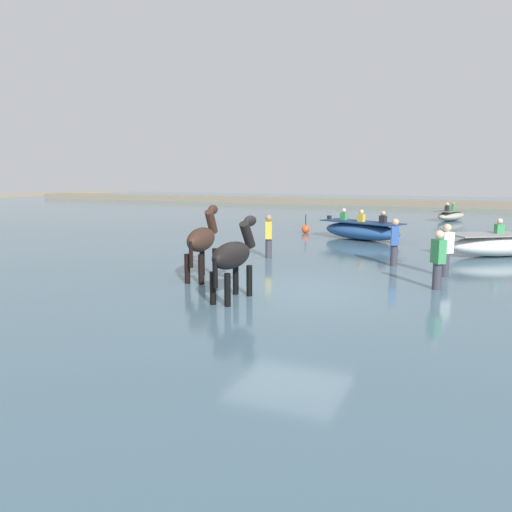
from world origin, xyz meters
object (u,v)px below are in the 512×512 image
person_spectator_far (438,264)px  person_wading_mid (446,254)px  horse_trailing_black (233,257)px  boat_near_starboard (500,245)px  boat_distant_east (451,215)px  boat_distant_west (361,230)px  horse_lead_dark_bay (202,241)px  person_onlooker_right (394,245)px  channel_buoy (306,229)px  person_wading_close (269,239)px

person_spectator_far → person_wading_mid: 1.62m
horse_trailing_black → boat_near_starboard: 10.07m
horse_trailing_black → boat_distant_east: size_ratio=0.69×
boat_distant_west → boat_distant_east: size_ratio=1.30×
horse_lead_dark_bay → person_onlooker_right: 5.59m
boat_near_starboard → person_wading_mid: bearing=-109.2°
person_spectator_far → channel_buoy: 11.31m
boat_near_starboard → horse_lead_dark_bay: bearing=-135.5°
boat_distant_east → person_wading_close: person_wading_close is taller
horse_lead_dark_bay → channel_buoy: size_ratio=2.52×
boat_near_starboard → boat_distant_east: 12.97m
boat_distant_west → horse_lead_dark_bay: bearing=-102.8°
boat_distant_west → channel_buoy: size_ratio=4.50×
horse_lead_dark_bay → channel_buoy: horse_lead_dark_bay is taller
person_spectator_far → person_wading_mid: size_ratio=1.00×
boat_distant_west → person_wading_close: bearing=-107.5°
boat_distant_west → channel_buoy: boat_distant_west is taller
horse_trailing_black → person_spectator_far: horse_trailing_black is taller
person_spectator_far → person_wading_mid: same height
channel_buoy → person_onlooker_right: bearing=-55.0°
horse_trailing_black → channel_buoy: (-2.24, 12.14, -0.71)m
person_onlooker_right → channel_buoy: (-4.78, 6.83, -0.41)m
boat_near_starboard → person_wading_mid: 4.48m
horse_trailing_black → boat_distant_east: bearing=80.7°
boat_distant_east → person_wading_close: bearing=-106.5°
person_spectator_far → channel_buoy: bearing=122.7°
person_spectator_far → person_wading_close: (-5.13, 2.57, 0.00)m
boat_distant_east → person_wading_mid: person_wading_mid is taller
horse_trailing_black → person_wading_close: bearing=103.8°
horse_trailing_black → boat_distant_east: 21.58m
horse_trailing_black → boat_distant_west: size_ratio=0.53×
horse_trailing_black → person_spectator_far: 4.68m
boat_distant_east → horse_trailing_black: bearing=-99.3°
boat_near_starboard → person_wading_mid: person_wading_mid is taller
boat_near_starboard → person_spectator_far: bearing=-105.0°
person_onlooker_right → horse_trailing_black: bearing=-115.5°
person_spectator_far → person_onlooker_right: same height
horse_lead_dark_bay → channel_buoy: (-0.64, 10.57, -0.77)m
person_spectator_far → person_wading_mid: (0.10, 1.62, 0.00)m
horse_lead_dark_bay → boat_distant_east: bearing=75.5°
boat_distant_east → person_spectator_far: size_ratio=1.75×
boat_distant_east → person_spectator_far: (0.36, -18.66, 0.29)m
channel_buoy → horse_lead_dark_bay: bearing=-86.5°
boat_distant_west → person_wading_mid: 7.43m
horse_lead_dark_bay → person_wading_close: bearing=84.7°
person_onlooker_right → channel_buoy: 8.35m
boat_distant_west → channel_buoy: bearing=154.2°
horse_lead_dark_bay → boat_distant_east: horse_lead_dark_bay is taller
person_wading_close → person_onlooker_right: (3.81, 0.11, 0.00)m
person_spectator_far → person_wading_close: same height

